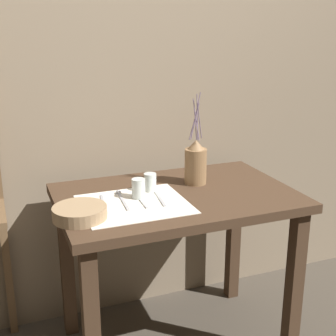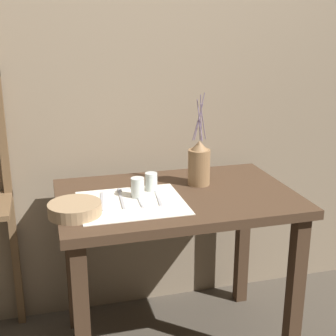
% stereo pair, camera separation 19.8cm
% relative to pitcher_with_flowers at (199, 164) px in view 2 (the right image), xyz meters
% --- Properties ---
extents(stone_wall_back, '(7.00, 0.06, 2.40)m').
position_rel_pitcher_with_flowers_xyz_m(stone_wall_back, '(-0.13, 0.35, 0.33)').
color(stone_wall_back, gray).
rests_on(stone_wall_back, ground_plane).
extents(wooden_table, '(1.03, 0.67, 0.77)m').
position_rel_pitcher_with_flowers_xyz_m(wooden_table, '(-0.13, -0.09, -0.22)').
color(wooden_table, '#422D1E').
rests_on(wooden_table, ground_plane).
extents(linen_cloth, '(0.43, 0.37, 0.00)m').
position_rel_pitcher_with_flowers_xyz_m(linen_cloth, '(-0.34, -0.15, -0.10)').
color(linen_cloth, silver).
rests_on(linen_cloth, wooden_table).
extents(pitcher_with_flowers, '(0.10, 0.10, 0.42)m').
position_rel_pitcher_with_flowers_xyz_m(pitcher_with_flowers, '(0.00, 0.00, 0.00)').
color(pitcher_with_flowers, olive).
rests_on(pitcher_with_flowers, wooden_table).
extents(wooden_bowl, '(0.21, 0.21, 0.05)m').
position_rel_pitcher_with_flowers_xyz_m(wooden_bowl, '(-0.58, -0.22, -0.07)').
color(wooden_bowl, '#9E7F5B').
rests_on(wooden_bowl, wooden_table).
extents(glass_tumbler_near, '(0.06, 0.06, 0.08)m').
position_rel_pitcher_with_flowers_xyz_m(glass_tumbler_near, '(-0.30, -0.09, -0.05)').
color(glass_tumbler_near, silver).
rests_on(glass_tumbler_near, wooden_table).
extents(glass_tumbler_far, '(0.05, 0.05, 0.08)m').
position_rel_pitcher_with_flowers_xyz_m(glass_tumbler_far, '(-0.23, -0.03, -0.05)').
color(glass_tumbler_far, silver).
rests_on(glass_tumbler_far, wooden_table).
extents(fork_outer, '(0.04, 0.20, 0.00)m').
position_rel_pitcher_with_flowers_xyz_m(fork_outer, '(-0.46, -0.11, -0.09)').
color(fork_outer, '#A8A8AD').
rests_on(fork_outer, wooden_table).
extents(spoon_outer, '(0.03, 0.22, 0.02)m').
position_rel_pitcher_with_flowers_xyz_m(spoon_outer, '(-0.37, -0.05, -0.09)').
color(spoon_outer, '#A8A8AD').
rests_on(spoon_outer, wooden_table).
extents(knife_center, '(0.02, 0.21, 0.00)m').
position_rel_pitcher_with_flowers_xyz_m(knife_center, '(-0.30, -0.12, -0.09)').
color(knife_center, '#A8A8AD').
rests_on(knife_center, wooden_table).
extents(fork_inner, '(0.04, 0.20, 0.00)m').
position_rel_pitcher_with_flowers_xyz_m(fork_inner, '(-0.22, -0.12, -0.09)').
color(fork_inner, '#A8A8AD').
rests_on(fork_inner, wooden_table).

